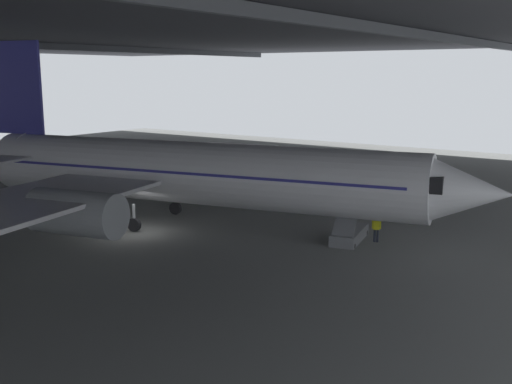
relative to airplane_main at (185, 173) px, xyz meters
name	(u,v)px	position (x,y,z in m)	size (l,w,h in m)	color
ground_plane	(136,233)	(-3.32, 1.36, -3.64)	(110.00, 110.00, 0.00)	slate
airplane_main	(185,173)	(0.00, 0.00, 0.00)	(39.36, 40.14, 12.48)	white
boarding_stairs	(350,228)	(3.07, -10.74, -2.89)	(4.61, 2.33, 4.87)	slate
crew_worker_by_stairs	(376,228)	(3.58, -12.27, -2.74)	(0.34, 0.51, 1.58)	#232838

